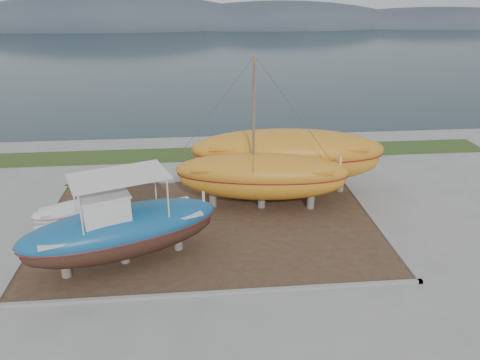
{
  "coord_description": "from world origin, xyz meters",
  "views": [
    {
      "loc": [
        -0.5,
        -18.58,
        12.38
      ],
      "look_at": [
        1.64,
        4.0,
        2.68
      ],
      "focal_mm": 35.0,
      "sensor_mm": 36.0,
      "label": 1
    }
  ],
  "objects_px": {
    "white_dinghy": "(74,214)",
    "orange_bare_hull": "(287,162)",
    "orange_sailboat": "(263,136)",
    "blue_caique": "(121,220)"
  },
  "relations": [
    {
      "from": "white_dinghy",
      "to": "orange_sailboat",
      "type": "height_order",
      "value": "orange_sailboat"
    },
    {
      "from": "blue_caique",
      "to": "white_dinghy",
      "type": "distance_m",
      "value": 5.4
    },
    {
      "from": "blue_caique",
      "to": "white_dinghy",
      "type": "bearing_deg",
      "value": 107.91
    },
    {
      "from": "white_dinghy",
      "to": "orange_bare_hull",
      "type": "height_order",
      "value": "orange_bare_hull"
    },
    {
      "from": "white_dinghy",
      "to": "orange_bare_hull",
      "type": "distance_m",
      "value": 12.84
    },
    {
      "from": "blue_caique",
      "to": "orange_bare_hull",
      "type": "relative_size",
      "value": 0.78
    },
    {
      "from": "white_dinghy",
      "to": "orange_bare_hull",
      "type": "relative_size",
      "value": 0.36
    },
    {
      "from": "white_dinghy",
      "to": "orange_bare_hull",
      "type": "xyz_separation_m",
      "value": [
        12.34,
        3.32,
        1.3
      ]
    },
    {
      "from": "blue_caique",
      "to": "orange_sailboat",
      "type": "height_order",
      "value": "orange_sailboat"
    },
    {
      "from": "orange_sailboat",
      "to": "orange_bare_hull",
      "type": "xyz_separation_m",
      "value": [
        1.87,
        2.15,
        -2.42
      ]
    }
  ]
}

